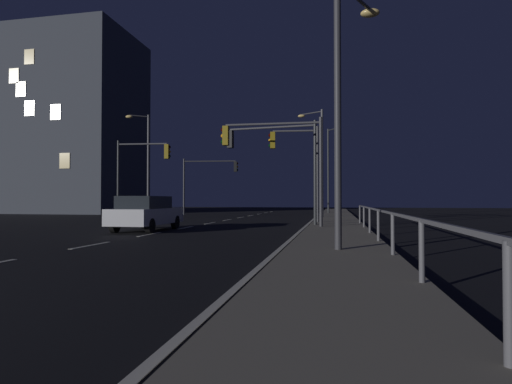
# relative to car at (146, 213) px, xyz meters

# --- Properties ---
(ground_plane) EXTENTS (112.00, 112.00, 0.00)m
(ground_plane) POSITION_rel_car_xyz_m (1.03, 2.72, -0.82)
(ground_plane) COLOR black
(ground_plane) RESTS_ON ground
(sidewalk_right) EXTENTS (2.75, 77.00, 0.14)m
(sidewalk_right) POSITION_rel_car_xyz_m (8.49, 2.72, -0.75)
(sidewalk_right) COLOR gray
(sidewalk_right) RESTS_ON ground
(lane_markings_center) EXTENTS (0.14, 50.00, 0.01)m
(lane_markings_center) POSITION_rel_car_xyz_m (1.03, 6.22, -0.82)
(lane_markings_center) COLOR silver
(lane_markings_center) RESTS_ON ground
(lane_edge_line) EXTENTS (0.14, 53.00, 0.01)m
(lane_edge_line) POSITION_rel_car_xyz_m (6.86, 7.72, -0.82)
(lane_edge_line) COLOR silver
(lane_edge_line) RESTS_ON ground
(car) EXTENTS (1.88, 4.42, 1.57)m
(car) POSITION_rel_car_xyz_m (0.00, 0.00, 0.00)
(car) COLOR silver
(car) RESTS_ON ground
(traffic_light_mid_right) EXTENTS (4.92, 0.72, 5.34)m
(traffic_light_mid_right) POSITION_rel_car_xyz_m (5.27, 3.98, 3.14)
(traffic_light_mid_right) COLOR #2D3033
(traffic_light_mid_right) RESTS_ON sidewalk_right
(traffic_light_near_left) EXTENTS (3.65, 0.58, 5.35)m
(traffic_light_near_left) POSITION_rel_car_xyz_m (-4.21, 7.65, 2.93)
(traffic_light_near_left) COLOR #2D3033
(traffic_light_near_left) RESTS_ON ground
(traffic_light_near_right) EXTENTS (2.88, 0.51, 5.49)m
(traffic_light_near_right) POSITION_rel_car_xyz_m (6.25, 6.19, 3.12)
(traffic_light_near_right) COLOR #4C4C51
(traffic_light_near_right) RESTS_ON sidewalk_right
(traffic_light_mid_left) EXTENTS (5.12, 0.85, 5.24)m
(traffic_light_mid_left) POSITION_rel_car_xyz_m (-3.14, 18.74, 2.94)
(traffic_light_mid_left) COLOR #38383D
(traffic_light_mid_left) RESTS_ON ground
(traffic_light_overhead_east) EXTENTS (4.97, 0.40, 5.21)m
(traffic_light_overhead_east) POSITION_rel_car_xyz_m (5.56, 2.29, 3.05)
(traffic_light_overhead_east) COLOR #38383D
(traffic_light_overhead_east) RESTS_ON sidewalk_right
(street_lamp_mid_block) EXTENTS (1.34, 2.07, 7.07)m
(street_lamp_mid_block) POSITION_rel_car_xyz_m (8.68, -6.13, 3.62)
(street_lamp_mid_block) COLOR #38383D
(street_lamp_mid_block) RESTS_ON sidewalk_right
(street_lamp_median) EXTENTS (1.52, 1.09, 7.87)m
(street_lamp_median) POSITION_rel_car_xyz_m (-5.73, 11.30, 3.85)
(street_lamp_median) COLOR #4C4C51
(street_lamp_median) RESTS_ON ground
(street_lamp_across_street) EXTENTS (1.98, 1.18, 8.04)m
(street_lamp_across_street) POSITION_rel_car_xyz_m (7.18, 13.60, 4.11)
(street_lamp_across_street) COLOR #4C4C51
(street_lamp_across_street) RESTS_ON sidewalk_right
(street_lamp_corner) EXTENTS (1.25, 1.41, 8.24)m
(street_lamp_corner) POSITION_rel_car_xyz_m (7.89, 22.98, 4.18)
(street_lamp_corner) COLOR #2D3033
(street_lamp_corner) RESTS_ON sidewalk_right
(barrier_fence) EXTENTS (0.09, 22.29, 0.98)m
(barrier_fence) POSITION_rel_car_xyz_m (9.71, -5.68, 0.06)
(barrier_fence) COLOR #59595E
(barrier_fence) RESTS_ON sidewalk_right
(building_distant) EXTENTS (20.58, 10.33, 19.39)m
(building_distant) POSITION_rel_car_xyz_m (-23.57, 22.59, 8.87)
(building_distant) COLOR #3D424C
(building_distant) RESTS_ON ground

